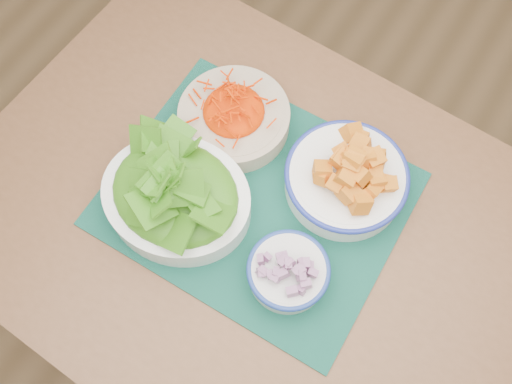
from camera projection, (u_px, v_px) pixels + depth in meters
ground at (238, 352)px, 1.70m from camera, size 4.00×4.00×0.00m
table at (279, 251)px, 1.14m from camera, size 1.26×0.86×0.75m
placemat at (256, 199)px, 1.08m from camera, size 0.54×0.45×0.00m
carrot_bowl at (234, 114)px, 1.10m from camera, size 0.29×0.29×0.09m
squash_bowl at (347, 175)px, 1.04m from camera, size 0.27×0.27×0.11m
lettuce_bowl at (175, 193)px, 1.01m from camera, size 0.31×0.27×0.13m
onion_bowl at (288, 271)px, 0.98m from camera, size 0.17×0.17×0.07m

